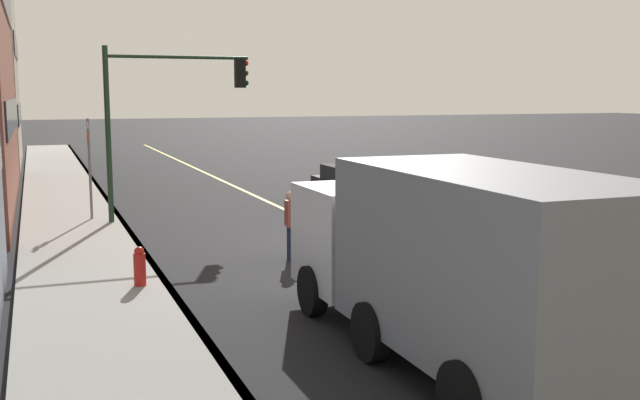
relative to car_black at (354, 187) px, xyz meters
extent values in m
plane|color=black|center=(-4.84, 2.22, -0.79)|extent=(200.00, 200.00, 0.00)
cube|color=gray|center=(-4.84, 9.13, -0.71)|extent=(80.00, 2.93, 0.15)
cube|color=slate|center=(-4.84, 7.74, -0.71)|extent=(80.00, 0.16, 0.15)
cube|color=#D8CC4C|center=(-4.84, 2.22, -0.78)|extent=(80.00, 0.16, 0.01)
cube|color=#262D38|center=(5.12, 10.77, 2.40)|extent=(13.80, 0.06, 1.10)
cube|color=#262D38|center=(20.81, 10.77, 2.05)|extent=(9.40, 0.06, 1.10)
cube|color=#262D38|center=(20.81, 10.77, 5.60)|extent=(9.40, 0.06, 1.10)
cube|color=black|center=(-0.03, 0.00, -0.12)|extent=(3.87, 1.78, 0.73)
cube|color=black|center=(0.10, 0.00, 0.47)|extent=(2.10, 1.63, 0.47)
cylinder|color=black|center=(-1.31, -0.87, -0.49)|extent=(0.60, 0.22, 0.60)
cylinder|color=black|center=(-1.31, 0.87, -0.49)|extent=(0.60, 0.22, 0.60)
cylinder|color=black|center=(1.25, -0.87, -0.49)|extent=(0.60, 0.22, 0.60)
cylinder|color=black|center=(1.25, 0.87, -0.49)|extent=(0.60, 0.22, 0.60)
cube|color=tan|center=(-10.52, -0.48, -0.21)|extent=(4.16, 1.82, 0.56)
cube|color=black|center=(-10.27, -0.48, 0.34)|extent=(2.22, 1.68, 0.53)
cylinder|color=black|center=(-11.89, 0.41, -0.49)|extent=(0.60, 0.22, 0.60)
cylinder|color=black|center=(-9.14, -1.37, -0.49)|extent=(0.60, 0.22, 0.60)
cylinder|color=black|center=(-9.14, 0.41, -0.49)|extent=(0.60, 0.22, 0.60)
cube|color=silver|center=(-10.95, 4.45, 0.58)|extent=(2.09, 2.35, 1.84)
cube|color=slate|center=(-14.76, 4.45, 0.90)|extent=(5.23, 2.35, 2.48)
cylinder|color=black|center=(-10.95, 5.57, -0.34)|extent=(0.90, 0.28, 0.90)
cylinder|color=black|center=(-10.95, 3.32, -0.34)|extent=(0.90, 0.28, 0.90)
cylinder|color=black|center=(-16.06, 5.57, -0.34)|extent=(0.90, 0.28, 0.90)
cylinder|color=black|center=(-16.06, 3.32, -0.34)|extent=(0.90, 0.28, 0.90)
cylinder|color=black|center=(-13.45, 5.57, -0.34)|extent=(0.90, 0.28, 0.90)
cylinder|color=black|center=(-13.45, 3.32, -0.34)|extent=(0.90, 0.28, 0.90)
cylinder|color=#262D4C|center=(-6.65, 4.50, -0.38)|extent=(0.15, 0.15, 0.81)
cylinder|color=#262D4C|center=(-6.43, 4.48, -0.38)|extent=(0.15, 0.15, 0.81)
cube|color=#993F33|center=(-6.54, 4.49, 0.33)|extent=(0.41, 0.26, 0.61)
sphere|color=tan|center=(-6.54, 4.49, 0.75)|extent=(0.22, 0.22, 0.22)
cube|color=#26593F|center=(-6.56, 4.32, 0.36)|extent=(0.27, 0.18, 0.34)
cylinder|color=#1E3823|center=(-0.46, 8.06, 1.87)|extent=(0.16, 0.16, 5.31)
cylinder|color=#1E3823|center=(-0.46, 5.94, 4.22)|extent=(0.10, 4.25, 0.10)
cube|color=black|center=(-0.46, 4.07, 3.77)|extent=(0.28, 0.30, 0.90)
sphere|color=red|center=(-0.46, 3.89, 4.07)|extent=(0.18, 0.18, 0.18)
sphere|color=#392905|center=(-0.46, 3.89, 3.77)|extent=(0.18, 0.18, 0.18)
sphere|color=black|center=(-0.46, 3.89, 3.47)|extent=(0.18, 0.18, 0.18)
cylinder|color=slate|center=(0.41, 8.56, 0.81)|extent=(0.08, 0.08, 3.19)
cube|color=white|center=(0.41, 8.58, 2.21)|extent=(0.60, 0.02, 0.20)
cube|color=#DB5919|center=(0.41, 8.58, 1.86)|extent=(0.44, 0.02, 0.28)
cylinder|color=red|center=(-8.32, 8.26, -0.39)|extent=(0.24, 0.24, 0.80)
sphere|color=red|center=(-8.32, 8.26, 0.05)|extent=(0.20, 0.20, 0.20)
camera|label=1|loc=(-23.20, 10.10, 3.17)|focal=42.13mm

